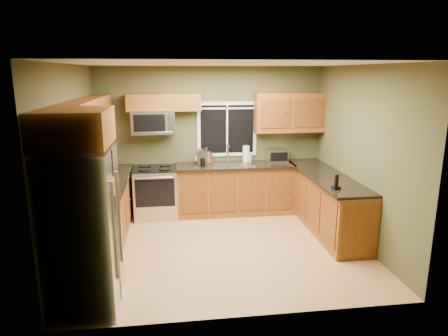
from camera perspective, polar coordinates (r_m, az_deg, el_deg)
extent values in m
plane|color=#AE804C|center=(6.19, -0.03, -11.19)|extent=(4.20, 4.20, 0.00)
plane|color=white|center=(5.62, -0.03, 14.68)|extent=(4.20, 4.20, 0.00)
plane|color=#484928|center=(7.51, -1.86, 4.03)|extent=(4.20, 0.00, 4.20)
plane|color=#484928|center=(4.04, 3.38, -4.31)|extent=(4.20, 0.00, 4.20)
plane|color=#484928|center=(5.87, -20.81, 0.46)|extent=(0.00, 3.60, 3.60)
plane|color=#484928|center=(6.38, 19.02, 1.59)|extent=(0.00, 3.60, 3.60)
cube|color=white|center=(7.50, 0.43, 5.57)|extent=(1.12, 0.03, 1.02)
cube|color=black|center=(7.49, 0.44, 5.56)|extent=(1.00, 0.01, 0.90)
cube|color=white|center=(7.49, 0.45, 5.55)|extent=(0.03, 0.01, 0.90)
cube|color=white|center=(7.45, 0.45, 8.53)|extent=(1.00, 0.01, 0.03)
cube|color=brown|center=(6.50, -16.64, -6.27)|extent=(0.60, 2.65, 0.90)
cube|color=black|center=(6.36, -16.70, -2.27)|extent=(0.65, 2.65, 0.04)
cube|color=brown|center=(7.48, 1.60, -3.09)|extent=(2.17, 0.60, 0.90)
cube|color=black|center=(7.33, 1.65, 0.37)|extent=(2.17, 0.65, 0.04)
cube|color=brown|center=(6.97, 14.24, -4.78)|extent=(0.60, 2.50, 0.90)
cube|color=brown|center=(5.89, 18.79, -8.51)|extent=(0.56, 0.02, 0.82)
cube|color=black|center=(6.83, 14.27, -1.04)|extent=(0.65, 2.50, 0.04)
cube|color=brown|center=(6.21, -18.75, 6.08)|extent=(0.33, 2.65, 0.72)
cube|color=brown|center=(7.23, -8.57, 9.26)|extent=(1.30, 0.33, 0.30)
cube|color=brown|center=(7.57, 9.33, 7.83)|extent=(1.30, 0.33, 0.72)
cube|color=brown|center=(4.42, -20.67, 5.44)|extent=(0.72, 0.90, 0.38)
cube|color=#B7B7BC|center=(4.70, -19.52, -8.32)|extent=(0.72, 0.90, 1.80)
cube|color=slate|center=(4.43, -15.36, -8.64)|extent=(0.03, 0.04, 1.10)
cube|color=slate|center=(4.80, -14.75, -6.86)|extent=(0.03, 0.04, 1.10)
cube|color=black|center=(4.64, -15.06, -8.29)|extent=(0.01, 0.02, 1.78)
cube|color=#DC5214|center=(4.38, -15.55, -2.68)|extent=(0.01, 0.14, 0.20)
cube|color=#B7B7BC|center=(7.37, -9.71, -3.54)|extent=(0.76, 0.65, 0.90)
cube|color=black|center=(7.25, -9.85, -0.10)|extent=(0.76, 0.64, 0.03)
cube|color=black|center=(7.03, -9.82, -3.54)|extent=(0.68, 0.02, 0.50)
cylinder|color=slate|center=(6.93, -9.92, -1.46)|extent=(0.64, 0.04, 0.04)
cylinder|color=black|center=(7.12, -11.34, -0.21)|extent=(0.20, 0.20, 0.01)
cylinder|color=black|center=(7.10, -8.44, -0.12)|extent=(0.20, 0.20, 0.01)
cylinder|color=black|center=(7.39, -11.21, 0.30)|extent=(0.20, 0.20, 0.01)
cylinder|color=black|center=(7.38, -8.42, 0.39)|extent=(0.20, 0.20, 0.01)
cube|color=#B7B7BC|center=(7.24, -10.07, 6.51)|extent=(0.76, 0.38, 0.42)
cube|color=black|center=(7.05, -10.62, 6.30)|extent=(0.54, 0.01, 0.30)
cube|color=slate|center=(7.04, -7.60, 6.41)|extent=(0.10, 0.01, 0.30)
cylinder|color=slate|center=(7.05, -10.08, 5.02)|extent=(0.66, 0.02, 0.02)
cube|color=slate|center=(7.32, 0.76, 0.47)|extent=(0.60, 0.42, 0.02)
cylinder|color=#B7B7BC|center=(7.48, 0.54, 2.12)|extent=(0.03, 0.03, 0.34)
cylinder|color=#B7B7BC|center=(7.37, 0.63, 3.21)|extent=(0.03, 0.18, 0.03)
cube|color=#B7B7BC|center=(7.62, 7.59, 1.82)|extent=(0.39, 0.29, 0.24)
cube|color=black|center=(7.48, 7.89, 1.59)|extent=(0.32, 0.02, 0.16)
cube|color=slate|center=(7.22, -3.09, 1.52)|extent=(0.21, 0.24, 0.30)
cylinder|color=black|center=(7.16, -3.03, 0.85)|extent=(0.12, 0.12, 0.16)
cylinder|color=#B7B7BC|center=(7.42, -2.11, 1.48)|extent=(0.18, 0.18, 0.20)
cone|color=black|center=(7.39, -2.11, 2.39)|extent=(0.12, 0.12, 0.06)
cylinder|color=white|center=(7.54, 3.17, 2.02)|extent=(0.17, 0.17, 0.30)
cylinder|color=slate|center=(7.51, 3.19, 3.22)|extent=(0.03, 0.03, 0.04)
imported|color=#DC5214|center=(7.35, -2.52, 1.75)|extent=(0.14, 0.14, 0.30)
imported|color=white|center=(7.58, 3.51, 1.62)|extent=(0.10, 0.10, 0.18)
imported|color=white|center=(7.45, -3.67, 1.45)|extent=(0.15, 0.15, 0.19)
cube|color=black|center=(6.00, 15.71, -2.71)|extent=(0.11, 0.11, 0.04)
cube|color=black|center=(5.97, 15.78, -1.71)|extent=(0.05, 0.04, 0.17)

